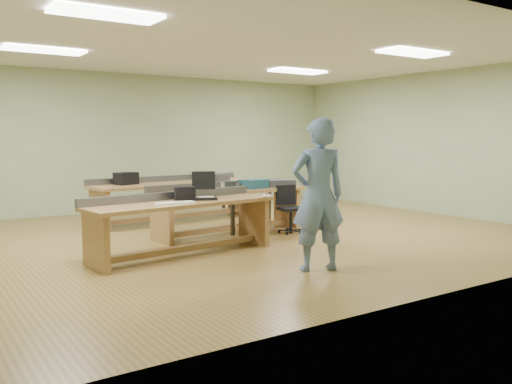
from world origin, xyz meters
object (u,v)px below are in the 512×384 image
at_px(workbench_back, 175,192).
at_px(task_chair, 290,215).
at_px(person, 318,195).
at_px(mug, 240,186).
at_px(workbench_front, 182,215).
at_px(laptop_base, 205,198).
at_px(workbench_mid, 228,201).
at_px(camera_bag, 185,193).
at_px(drinks_can, 223,186).
at_px(parts_bin_teal, 254,184).
at_px(parts_bin_grey, 281,183).

height_order(workbench_back, task_chair, workbench_back).
relative_size(person, mug, 15.02).
xyz_separation_m(workbench_front, laptop_base, (0.36, 0.01, 0.21)).
distance_m(workbench_mid, mug, 0.35).
height_order(camera_bag, drinks_can, camera_bag).
height_order(workbench_mid, task_chair, workbench_mid).
xyz_separation_m(task_chair, mug, (-0.67, 0.54, 0.50)).
bearing_deg(camera_bag, workbench_mid, 55.37).
bearing_deg(camera_bag, parts_bin_teal, 45.82).
relative_size(parts_bin_grey, drinks_can, 3.86).
xyz_separation_m(workbench_front, mug, (1.64, 1.13, 0.25)).
bearing_deg(person, camera_bag, -43.82).
relative_size(workbench_back, person, 1.79).
distance_m(camera_bag, mug, 1.86).
relative_size(workbench_back, drinks_can, 27.55).
distance_m(laptop_base, task_chair, 2.08).
distance_m(workbench_mid, person, 2.82).
height_order(camera_bag, task_chair, camera_bag).
relative_size(workbench_front, task_chair, 3.48).
bearing_deg(workbench_back, laptop_base, -111.59).
bearing_deg(workbench_front, parts_bin_grey, 14.95).
height_order(person, laptop_base, person).
bearing_deg(workbench_mid, drinks_can, 166.54).
distance_m(workbench_mid, drinks_can, 0.28).
xyz_separation_m(laptop_base, mug, (1.27, 1.12, 0.03)).
xyz_separation_m(parts_bin_grey, mug, (-0.77, 0.15, -0.01)).
distance_m(person, camera_bag, 2.00).
xyz_separation_m(person, parts_bin_grey, (1.39, 2.66, -0.12)).
bearing_deg(parts_bin_grey, laptop_base, -154.59).
bearing_deg(drinks_can, parts_bin_grey, -6.57).
distance_m(workbench_back, drinks_can, 1.78).
distance_m(workbench_front, workbench_mid, 1.76).
relative_size(person, parts_bin_grey, 3.98).
height_order(camera_bag, parts_bin_teal, camera_bag).
bearing_deg(camera_bag, parts_bin_grey, 38.67).
xyz_separation_m(camera_bag, parts_bin_teal, (1.77, 0.95, -0.02)).
height_order(workbench_back, parts_bin_teal, parts_bin_teal).
bearing_deg(drinks_can, mug, 3.68).
height_order(workbench_mid, mug, workbench_mid).
relative_size(workbench_front, camera_bag, 10.05).
distance_m(workbench_mid, parts_bin_teal, 0.55).
xyz_separation_m(person, parts_bin_teal, (0.85, 2.72, -0.10)).
distance_m(workbench_front, camera_bag, 0.32).
distance_m(person, parts_bin_grey, 3.00).
distance_m(person, parts_bin_teal, 2.86).
height_order(laptop_base, camera_bag, camera_bag).
bearing_deg(mug, task_chair, -38.87).
relative_size(parts_bin_grey, mug, 3.78).
bearing_deg(mug, parts_bin_grey, -11.11).
relative_size(workbench_mid, parts_bin_teal, 6.50).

